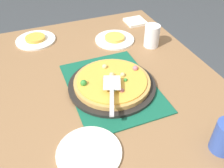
{
  "coord_description": "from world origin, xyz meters",
  "views": [
    {
      "loc": [
        0.77,
        -0.3,
        1.46
      ],
      "look_at": [
        0.0,
        0.0,
        0.77
      ],
      "focal_mm": 39.7,
      "sensor_mm": 36.0,
      "label": 1
    }
  ],
  "objects_px": {
    "plate_near_left": "(36,40)",
    "napkin_stack": "(135,22)",
    "plate_side": "(89,153)",
    "served_slice_left": "(35,38)",
    "pizza_server": "(112,90)",
    "pizza_pan": "(112,85)",
    "plate_far_right": "(115,40)",
    "cup_far": "(152,36)",
    "pizza": "(112,82)",
    "served_slice_right": "(115,38)"
  },
  "relations": [
    {
      "from": "pizza_pan",
      "to": "cup_far",
      "type": "height_order",
      "value": "cup_far"
    },
    {
      "from": "pizza_pan",
      "to": "plate_far_right",
      "type": "relative_size",
      "value": 1.73
    },
    {
      "from": "served_slice_left",
      "to": "plate_side",
      "type": "bearing_deg",
      "value": 3.75
    },
    {
      "from": "pizza_server",
      "to": "pizza",
      "type": "bearing_deg",
      "value": 158.26
    },
    {
      "from": "plate_near_left",
      "to": "served_slice_right",
      "type": "bearing_deg",
      "value": 69.01
    },
    {
      "from": "pizza_pan",
      "to": "plate_near_left",
      "type": "xyz_separation_m",
      "value": [
        -0.54,
        -0.25,
        -0.01
      ]
    },
    {
      "from": "pizza_pan",
      "to": "plate_near_left",
      "type": "relative_size",
      "value": 1.73
    },
    {
      "from": "plate_side",
      "to": "served_slice_left",
      "type": "xyz_separation_m",
      "value": [
        -0.82,
        -0.05,
        0.01
      ]
    },
    {
      "from": "pizza_pan",
      "to": "pizza",
      "type": "bearing_deg",
      "value": -169.76
    },
    {
      "from": "pizza_server",
      "to": "plate_near_left",
      "type": "bearing_deg",
      "value": -161.21
    },
    {
      "from": "pizza",
      "to": "served_slice_right",
      "type": "xyz_separation_m",
      "value": [
        -0.38,
        0.17,
        -0.02
      ]
    },
    {
      "from": "pizza_pan",
      "to": "pizza_server",
      "type": "xyz_separation_m",
      "value": [
        0.09,
        -0.04,
        0.06
      ]
    },
    {
      "from": "pizza",
      "to": "plate_far_right",
      "type": "bearing_deg",
      "value": 156.2
    },
    {
      "from": "served_slice_right",
      "to": "cup_far",
      "type": "height_order",
      "value": "cup_far"
    },
    {
      "from": "cup_far",
      "to": "pizza_server",
      "type": "bearing_deg",
      "value": -46.94
    },
    {
      "from": "plate_side",
      "to": "pizza_server",
      "type": "height_order",
      "value": "pizza_server"
    },
    {
      "from": "cup_far",
      "to": "served_slice_left",
      "type": "bearing_deg",
      "value": -116.35
    },
    {
      "from": "served_slice_right",
      "to": "cup_far",
      "type": "bearing_deg",
      "value": 52.0
    },
    {
      "from": "pizza_pan",
      "to": "napkin_stack",
      "type": "height_order",
      "value": "pizza_pan"
    },
    {
      "from": "served_slice_left",
      "to": "napkin_stack",
      "type": "bearing_deg",
      "value": 89.93
    },
    {
      "from": "pizza_pan",
      "to": "served_slice_right",
      "type": "bearing_deg",
      "value": 156.23
    },
    {
      "from": "plate_side",
      "to": "pizza_server",
      "type": "relative_size",
      "value": 0.96
    },
    {
      "from": "pizza_pan",
      "to": "plate_far_right",
      "type": "distance_m",
      "value": 0.41
    },
    {
      "from": "plate_far_right",
      "to": "cup_far",
      "type": "height_order",
      "value": "cup_far"
    },
    {
      "from": "plate_near_left",
      "to": "plate_far_right",
      "type": "height_order",
      "value": "same"
    },
    {
      "from": "pizza_pan",
      "to": "cup_far",
      "type": "relative_size",
      "value": 3.17
    },
    {
      "from": "plate_near_left",
      "to": "napkin_stack",
      "type": "relative_size",
      "value": 1.83
    },
    {
      "from": "pizza",
      "to": "served_slice_left",
      "type": "bearing_deg",
      "value": -155.02
    },
    {
      "from": "napkin_stack",
      "to": "pizza_server",
      "type": "bearing_deg",
      "value": -33.08
    },
    {
      "from": "plate_side",
      "to": "napkin_stack",
      "type": "xyz_separation_m",
      "value": [
        -0.82,
        0.57,
        0.0
      ]
    },
    {
      "from": "plate_side",
      "to": "served_slice_left",
      "type": "distance_m",
      "value": 0.83
    },
    {
      "from": "napkin_stack",
      "to": "pizza_pan",
      "type": "bearing_deg",
      "value": -34.74
    },
    {
      "from": "plate_near_left",
      "to": "plate_side",
      "type": "bearing_deg",
      "value": 3.75
    },
    {
      "from": "pizza_pan",
      "to": "plate_side",
      "type": "height_order",
      "value": "pizza_pan"
    },
    {
      "from": "pizza",
      "to": "served_slice_right",
      "type": "height_order",
      "value": "pizza"
    },
    {
      "from": "plate_far_right",
      "to": "plate_side",
      "type": "distance_m",
      "value": 0.76
    },
    {
      "from": "served_slice_left",
      "to": "served_slice_right",
      "type": "distance_m",
      "value": 0.45
    },
    {
      "from": "pizza_pan",
      "to": "served_slice_right",
      "type": "height_order",
      "value": "served_slice_right"
    },
    {
      "from": "served_slice_left",
      "to": "pizza_server",
      "type": "xyz_separation_m",
      "value": [
        0.63,
        0.21,
        0.05
      ]
    },
    {
      "from": "plate_far_right",
      "to": "napkin_stack",
      "type": "relative_size",
      "value": 1.83
    },
    {
      "from": "plate_near_left",
      "to": "cup_far",
      "type": "distance_m",
      "value": 0.65
    },
    {
      "from": "pizza",
      "to": "napkin_stack",
      "type": "xyz_separation_m",
      "value": [
        -0.54,
        0.37,
        -0.03
      ]
    },
    {
      "from": "plate_near_left",
      "to": "napkin_stack",
      "type": "distance_m",
      "value": 0.62
    },
    {
      "from": "pizza",
      "to": "served_slice_left",
      "type": "relative_size",
      "value": 3.0
    },
    {
      "from": "plate_far_right",
      "to": "cup_far",
      "type": "relative_size",
      "value": 1.83
    },
    {
      "from": "plate_side",
      "to": "cup_far",
      "type": "relative_size",
      "value": 1.83
    },
    {
      "from": "served_slice_left",
      "to": "served_slice_right",
      "type": "relative_size",
      "value": 1.0
    },
    {
      "from": "pizza_pan",
      "to": "plate_near_left",
      "type": "bearing_deg",
      "value": -155.03
    },
    {
      "from": "pizza_pan",
      "to": "served_slice_left",
      "type": "bearing_deg",
      "value": -155.03
    },
    {
      "from": "plate_far_right",
      "to": "pizza_server",
      "type": "xyz_separation_m",
      "value": [
        0.47,
        -0.2,
        0.06
      ]
    }
  ]
}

